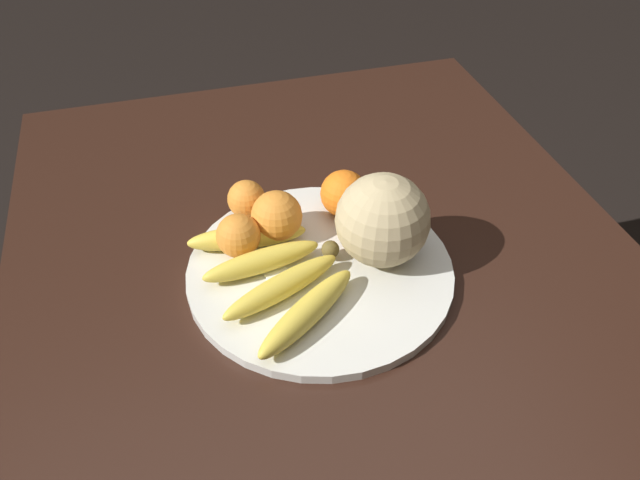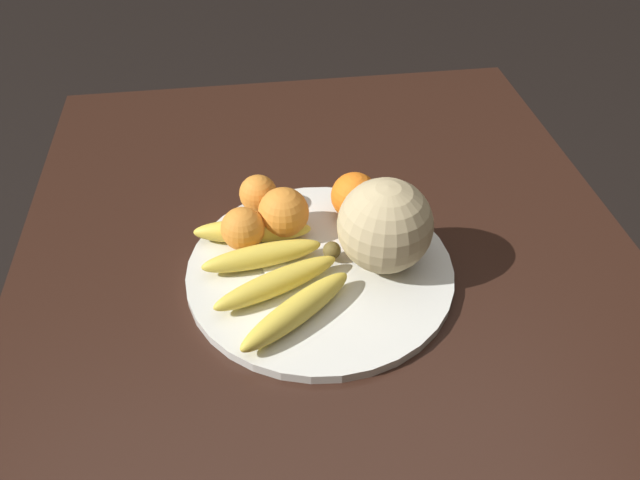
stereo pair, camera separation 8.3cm
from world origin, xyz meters
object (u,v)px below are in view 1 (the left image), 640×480
Objects in this scene: kitchen_table at (343,347)px; melon at (383,220)px; orange_mid_center at (238,236)px; orange_front_left at (277,216)px; produce_tag at (270,264)px; fruit_bowl at (320,270)px; banana_bunch at (276,273)px; orange_front_right at (344,193)px; orange_back_left at (247,199)px.

melon reaches higher than kitchen_table.
orange_mid_center is at bearing 72.50° from melon.
melon reaches higher than orange_front_left.
orange_mid_center is at bearing 29.92° from produce_tag.
fruit_bowl is 2.86× the size of melon.
banana_bunch is 0.04m from produce_tag.
orange_front_left is at bearing 103.60° from orange_front_right.
orange_front_left reaches higher than orange_front_right.
orange_front_left is at bearing -37.06° from produce_tag.
banana_bunch is 3.45× the size of orange_front_left.
orange_mid_center is 0.70× the size of produce_tag.
kitchen_table is 4.98× the size of banana_bunch.
fruit_bowl is 0.07m from banana_bunch.
produce_tag is at bearing 46.48° from kitchen_table.
orange_front_right reaches higher than fruit_bowl.
orange_back_left is at bearing 28.38° from orange_front_left.
fruit_bowl is 0.07m from produce_tag.
orange_front_left is (0.08, 0.13, -0.03)m from melon.
fruit_bowl is 5.20× the size of orange_front_right.
orange_front_right reaches higher than banana_bunch.
orange_front_right is at bearing -32.11° from fruit_bowl.
orange_mid_center is (-0.02, 0.06, -0.01)m from orange_front_left.
orange_front_right reaches higher than orange_mid_center.
kitchen_table is 0.23m from orange_front_right.
melon reaches higher than orange_mid_center.
fruit_bowl is at bearing -152.19° from orange_back_left.
melon is 0.22m from orange_back_left.
produce_tag is at bearing 122.15° from orange_front_right.
fruit_bowl is 0.16m from orange_back_left.
melon is 0.11m from orange_front_right.
orange_mid_center is at bearing -79.85° from banana_bunch.
orange_front_left is at bearing 27.37° from fruit_bowl.
banana_bunch is at bearing 95.21° from melon.
melon is at bearing -107.50° from orange_mid_center.
banana_bunch is at bearing -153.98° from orange_mid_center.
orange_back_left is (0.20, 0.09, 0.14)m from kitchen_table.
melon is at bearing -50.42° from kitchen_table.
orange_front_right is at bearing -103.75° from orange_back_left.
orange_back_left reaches higher than banana_bunch.
orange_front_left is 0.07m from produce_tag.
orange_mid_center is 0.09m from orange_back_left.
orange_front_left is at bearing 58.07° from melon.
orange_mid_center is (-0.05, 0.17, -0.00)m from orange_front_right.
kitchen_table is 0.16m from banana_bunch.
melon is 0.20m from orange_mid_center.
kitchen_table is 14.16× the size of produce_tag.
melon is (0.06, -0.07, 0.18)m from kitchen_table.
melon reaches higher than produce_tag.
orange_back_left is (0.14, 0.07, 0.04)m from fruit_bowl.
banana_bunch is 0.08m from orange_mid_center.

